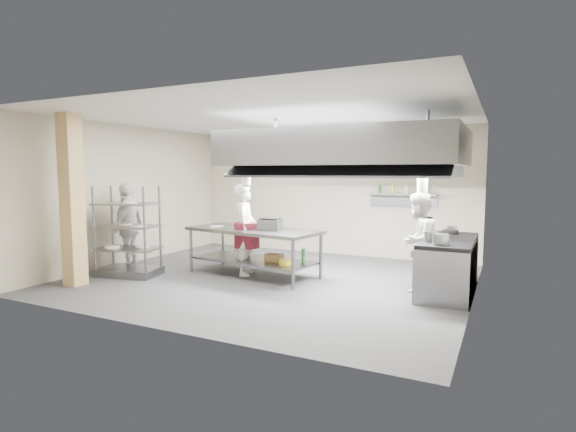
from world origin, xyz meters
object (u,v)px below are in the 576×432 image
at_px(chef_head, 245,230).
at_px(griddle, 270,225).
at_px(pass_rack, 128,231).
at_px(cooking_range, 448,267).
at_px(chef_line, 418,242).
at_px(stockpot, 431,236).
at_px(chef_plating, 129,226).
at_px(island, 254,252).

bearing_deg(chef_head, griddle, -112.98).
bearing_deg(pass_rack, cooking_range, 0.92).
bearing_deg(chef_line, stockpot, 53.73).
relative_size(pass_rack, cooking_range, 0.86).
distance_m(pass_rack, stockpot, 5.55).
height_order(pass_rack, stockpot, pass_rack).
bearing_deg(pass_rack, chef_plating, 120.77).
height_order(pass_rack, chef_line, pass_rack).
height_order(chef_line, griddle, chef_line).
height_order(island, griddle, griddle).
distance_m(cooking_range, stockpot, 0.75).
bearing_deg(stockpot, chef_head, 178.54).
height_order(chef_plating, stockpot, chef_plating).
relative_size(pass_rack, chef_plating, 0.97).
xyz_separation_m(pass_rack, chef_line, (5.20, 1.31, -0.03)).
bearing_deg(cooking_range, chef_line, -165.19).
relative_size(chef_head, griddle, 4.30).
bearing_deg(chef_plating, cooking_range, 80.55).
bearing_deg(stockpot, cooking_range, 63.91).
bearing_deg(chef_head, island, -113.52).
height_order(pass_rack, griddle, pass_rack).
bearing_deg(cooking_range, island, -173.96).
bearing_deg(chef_plating, griddle, 83.45).
height_order(chef_line, chef_plating, chef_plating).
distance_m(pass_rack, chef_plating, 0.57).
height_order(island, stockpot, stockpot).
height_order(pass_rack, cooking_range, pass_rack).
xyz_separation_m(island, chef_head, (-0.18, 0.01, 0.42)).
bearing_deg(chef_line, chef_head, -70.21).
distance_m(cooking_range, chef_plating, 6.18).
bearing_deg(cooking_range, chef_head, -174.36).
bearing_deg(island, griddle, 7.30).
bearing_deg(chef_head, pass_rack, 97.03).
distance_m(chef_line, griddle, 2.69).
xyz_separation_m(cooking_range, stockpot, (-0.22, -0.45, 0.56)).
xyz_separation_m(chef_head, chef_plating, (-2.37, -0.66, 0.01)).
xyz_separation_m(chef_line, stockpot, (0.26, -0.33, 0.15)).
xyz_separation_m(pass_rack, griddle, (2.53, 1.06, 0.15)).
distance_m(cooking_range, chef_line, 0.64).
distance_m(chef_plating, griddle, 3.00).
bearing_deg(griddle, pass_rack, -164.11).
distance_m(island, chef_plating, 2.68).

